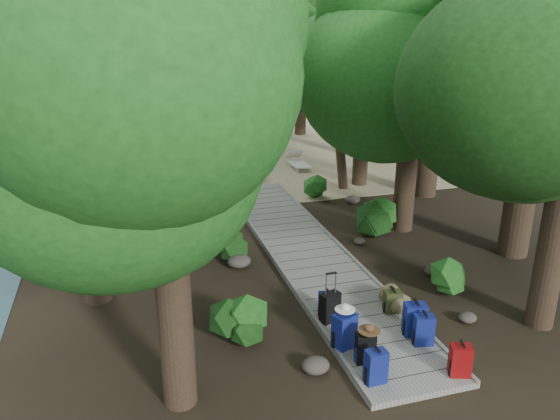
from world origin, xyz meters
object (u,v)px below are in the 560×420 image
object	(u,v)px
backpack_left_a	(376,365)
backpack_right_a	(461,359)
sun_lounger	(300,161)
suitcase_on_boardwalk	(330,307)
backpack_left_b	(365,346)
kayak	(143,166)
backpack_right_d	(393,301)
lone_suitcase_on_sand	(256,172)
backpack_right_c	(415,318)
backpack_left_d	(328,303)
backpack_left_c	(344,329)
backpack_right_b	(424,328)
duffel_right_khaki	(395,298)

from	to	relation	value
backpack_left_a	backpack_right_a	world-z (taller)	backpack_left_a
sun_lounger	suitcase_on_boardwalk	bearing A→B (deg)	-102.80
backpack_left_b	kayak	distance (m)	14.89
backpack_right_d	lone_suitcase_on_sand	xyz separation A→B (m)	(-0.29, 10.40, -0.02)
backpack_left_b	backpack_right_c	world-z (taller)	backpack_right_c
kayak	lone_suitcase_on_sand	bearing A→B (deg)	-49.50
backpack_left_a	backpack_right_d	bearing A→B (deg)	54.01
backpack_right_d	backpack_right_c	bearing A→B (deg)	-79.86
sun_lounger	backpack_left_d	bearing A→B (deg)	-102.91
kayak	sun_lounger	bearing A→B (deg)	-29.88
backpack_right_a	sun_lounger	world-z (taller)	backpack_right_a
backpack_left_b	backpack_right_a	world-z (taller)	backpack_right_a
backpack_left_c	backpack_right_c	xyz separation A→B (m)	(1.46, 0.02, -0.02)
backpack_left_b	backpack_right_b	bearing A→B (deg)	19.46
suitcase_on_boardwalk	kayak	distance (m)	13.44
backpack_left_a	backpack_left_d	xyz separation A→B (m)	(0.02, 2.25, -0.06)
lone_suitcase_on_sand	backpack_right_b	bearing A→B (deg)	-81.82
duffel_right_khaki	kayak	world-z (taller)	duffel_right_khaki
backpack_left_c	suitcase_on_boardwalk	size ratio (longest dim) A/B	1.22
backpack_right_b	backpack_right_d	world-z (taller)	backpack_right_b
backpack_left_b	suitcase_on_boardwalk	size ratio (longest dim) A/B	1.01
duffel_right_khaki	sun_lounger	size ratio (longest dim) A/B	0.29
backpack_left_d	backpack_right_d	world-z (taller)	backpack_left_d
lone_suitcase_on_sand	backpack_right_a	bearing A→B (deg)	-81.43
backpack_right_b	lone_suitcase_on_sand	distance (m)	11.61
backpack_left_a	kayak	size ratio (longest dim) A/B	0.20
lone_suitcase_on_sand	sun_lounger	size ratio (longest dim) A/B	0.34
backpack_right_c	backpack_left_b	bearing A→B (deg)	-144.24
backpack_left_d	backpack_right_c	bearing A→B (deg)	-28.66
backpack_left_a	backpack_right_a	bearing A→B (deg)	-11.10
backpack_right_a	lone_suitcase_on_sand	size ratio (longest dim) A/B	0.92
backpack_right_c	kayak	bearing A→B (deg)	119.77
backpack_right_a	duffel_right_khaki	xyz separation A→B (m)	(0.03, 2.41, -0.12)
backpack_right_c	lone_suitcase_on_sand	bearing A→B (deg)	104.24
backpack_right_c	kayak	world-z (taller)	backpack_right_c
backpack_right_c	backpack_left_d	bearing A→B (deg)	152.43
backpack_left_c	duffel_right_khaki	distance (m)	1.93
duffel_right_khaki	lone_suitcase_on_sand	size ratio (longest dim) A/B	0.85
duffel_right_khaki	backpack_right_b	bearing A→B (deg)	-108.08
backpack_left_a	suitcase_on_boardwalk	size ratio (longest dim) A/B	1.06
backpack_right_c	duffel_right_khaki	xyz separation A→B (m)	(0.13, 1.05, -0.16)
duffel_right_khaki	lone_suitcase_on_sand	world-z (taller)	lone_suitcase_on_sand
lone_suitcase_on_sand	backpack_right_c	bearing A→B (deg)	-81.72
backpack_right_a	backpack_right_b	world-z (taller)	backpack_right_b
backpack_left_a	kayak	bearing A→B (deg)	99.17
sun_lounger	backpack_left_b	bearing A→B (deg)	-100.72
backpack_left_b	backpack_left_c	bearing A→B (deg)	118.90
backpack_left_b	suitcase_on_boardwalk	bearing A→B (deg)	104.06
duffel_right_khaki	suitcase_on_boardwalk	bearing A→B (deg)	173.25
backpack_right_b	suitcase_on_boardwalk	world-z (taller)	backpack_right_b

